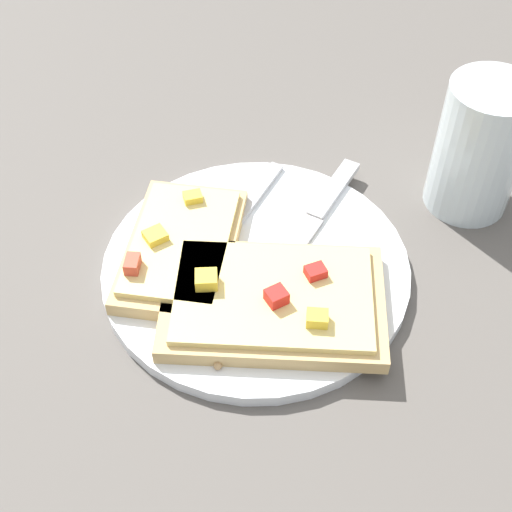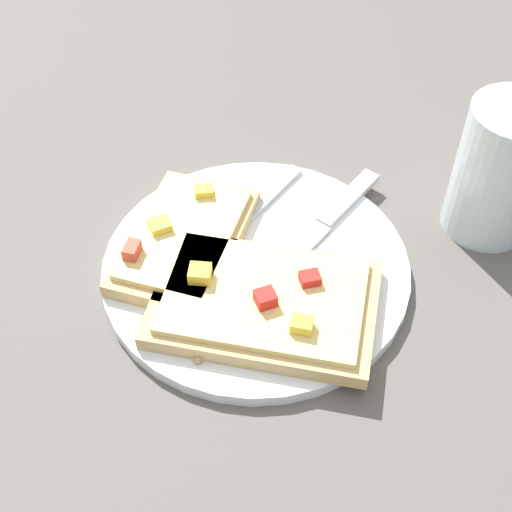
# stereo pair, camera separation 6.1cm
# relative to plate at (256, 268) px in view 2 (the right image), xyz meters

# --- Properties ---
(ground_plane) EXTENTS (4.00, 4.00, 0.00)m
(ground_plane) POSITION_rel_plate_xyz_m (0.00, 0.00, -0.01)
(ground_plane) COLOR #56514C
(plate) EXTENTS (0.27, 0.27, 0.01)m
(plate) POSITION_rel_plate_xyz_m (0.00, 0.00, 0.00)
(plate) COLOR white
(plate) RESTS_ON ground
(fork) EXTENTS (0.13, 0.18, 0.01)m
(fork) POSITION_rel_plate_xyz_m (-0.03, 0.03, 0.01)
(fork) COLOR #B7B7BC
(fork) RESTS_ON plate
(knife) EXTENTS (0.15, 0.19, 0.01)m
(knife) POSITION_rel_plate_xyz_m (0.05, 0.04, 0.01)
(knife) COLOR #B7B7BC
(knife) RESTS_ON plate
(pizza_slice_main) EXTENTS (0.20, 0.15, 0.03)m
(pizza_slice_main) POSITION_rel_plate_xyz_m (0.01, -0.05, 0.02)
(pizza_slice_main) COLOR tan
(pizza_slice_main) RESTS_ON plate
(pizza_slice_corner) EXTENTS (0.13, 0.17, 0.03)m
(pizza_slice_corner) POSITION_rel_plate_xyz_m (-0.06, 0.02, 0.02)
(pizza_slice_corner) COLOR tan
(pizza_slice_corner) RESTS_ON plate
(crumb_scatter) EXTENTS (0.06, 0.17, 0.01)m
(crumb_scatter) POSITION_rel_plate_xyz_m (-0.03, -0.02, 0.01)
(crumb_scatter) COLOR tan
(crumb_scatter) RESTS_ON plate
(drinking_glass) EXTENTS (0.08, 0.08, 0.13)m
(drinking_glass) POSITION_rel_plate_xyz_m (0.21, 0.07, 0.06)
(drinking_glass) COLOR silver
(drinking_glass) RESTS_ON ground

